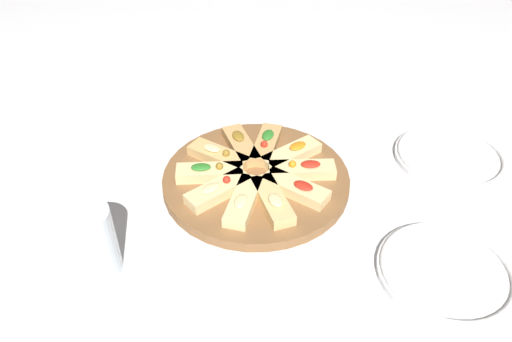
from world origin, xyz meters
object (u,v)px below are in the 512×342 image
at_px(serving_board, 256,179).
at_px(water_glass, 89,242).
at_px(plate_left, 450,156).
at_px(plate_right, 446,271).

xyz_separation_m(serving_board, water_glass, (0.21, -0.21, 0.04)).
height_order(serving_board, water_glass, water_glass).
distance_m(serving_board, plate_left, 0.36).
xyz_separation_m(serving_board, plate_right, (0.17, 0.28, -0.00)).
height_order(plate_right, water_glass, water_glass).
distance_m(serving_board, water_glass, 0.30).
relative_size(serving_board, plate_left, 1.61).
distance_m(plate_right, water_glass, 0.49).
relative_size(plate_left, plate_right, 1.03).
bearing_deg(plate_left, serving_board, -74.03).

